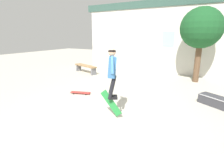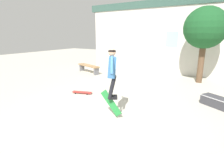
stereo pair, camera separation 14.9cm
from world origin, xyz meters
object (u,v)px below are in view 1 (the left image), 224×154
(park_bench, at_px, (86,67))
(skate_ledge, at_px, (220,102))
(tree_right, at_px, (201,29))
(skateboard_resting, at_px, (80,92))
(skateboard_flipping, at_px, (111,103))
(skater, at_px, (112,70))

(park_bench, height_order, skate_ledge, park_bench)
(tree_right, bearing_deg, skateboard_resting, -131.53)
(skateboard_flipping, relative_size, skateboard_resting, 0.92)
(skater, relative_size, skateboard_resting, 1.69)
(skate_ledge, xyz_separation_m, skater, (-2.89, -2.44, 1.30))
(park_bench, relative_size, skateboard_flipping, 2.47)
(park_bench, relative_size, skate_ledge, 1.40)
(skateboard_flipping, xyz_separation_m, skateboard_resting, (-2.18, 1.19, -0.37))
(park_bench, xyz_separation_m, skater, (4.60, -4.64, 1.09))
(tree_right, height_order, skate_ledge, tree_right)
(tree_right, xyz_separation_m, skateboard_flipping, (-1.89, -5.78, -2.30))
(skate_ledge, bearing_deg, skateboard_resting, -134.53)
(skate_ledge, height_order, skateboard_flipping, skateboard_flipping)
(park_bench, bearing_deg, tree_right, 27.66)
(tree_right, xyz_separation_m, skater, (-1.87, -5.75, -1.28))
(park_bench, distance_m, skateboard_resting, 4.25)
(park_bench, distance_m, skateboard_flipping, 6.55)
(tree_right, bearing_deg, skater, -108.04)
(tree_right, distance_m, skateboard_flipping, 6.50)
(skateboard_resting, bearing_deg, tree_right, 30.01)
(skate_ledge, xyz_separation_m, skateboard_flipping, (-2.91, -2.47, 0.27))
(skateboard_resting, bearing_deg, skateboard_flipping, -47.10)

